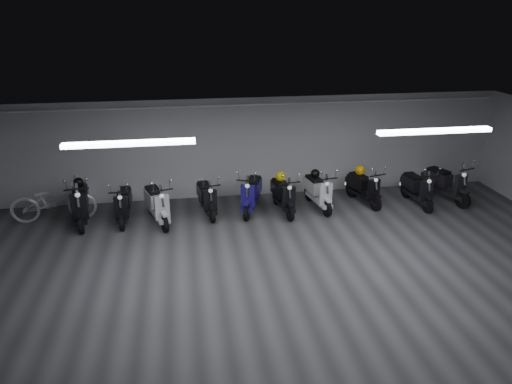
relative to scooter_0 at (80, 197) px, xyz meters
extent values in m
cube|color=#38383A|center=(4.62, -3.74, -0.70)|extent=(14.00, 10.00, 0.01)
cube|color=gray|center=(4.62, -3.74, 2.11)|extent=(14.00, 10.00, 0.01)
cube|color=#AAAAAD|center=(4.62, 1.27, 0.70)|extent=(14.00, 0.01, 2.80)
cube|color=white|center=(1.62, -2.74, 2.04)|extent=(2.40, 0.18, 0.08)
cube|color=white|center=(7.62, -2.74, 2.04)|extent=(2.40, 0.18, 0.08)
cylinder|color=white|center=(4.62, 1.18, 1.92)|extent=(13.60, 0.05, 0.05)
imported|color=silver|center=(-0.70, 0.24, -0.04)|extent=(2.08, 0.84, 1.32)
sphere|color=orange|center=(7.34, 0.33, 0.20)|extent=(0.28, 0.28, 0.28)
sphere|color=yellow|center=(5.08, 0.12, 0.22)|extent=(0.27, 0.27, 0.27)
sphere|color=black|center=(6.04, 0.23, 0.21)|extent=(0.24, 0.24, 0.24)
sphere|color=black|center=(-0.04, 0.26, 0.29)|extent=(0.25, 0.25, 0.25)
camera|label=1|loc=(2.59, -11.51, 4.40)|focal=33.67mm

